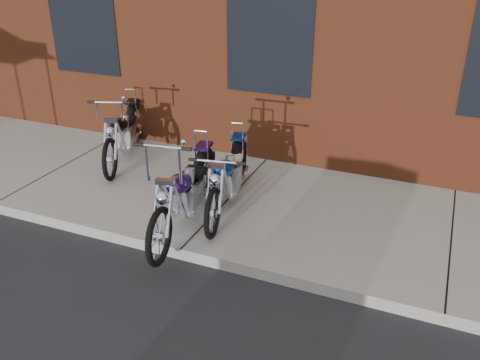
% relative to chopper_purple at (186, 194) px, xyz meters
% --- Properties ---
extents(ground, '(120.00, 120.00, 0.00)m').
position_rel_chopper_purple_xyz_m(ground, '(0.21, -0.57, -0.59)').
color(ground, black).
rests_on(ground, ground).
extents(sidewalk, '(22.00, 3.00, 0.15)m').
position_rel_chopper_purple_xyz_m(sidewalk, '(0.21, 0.93, -0.51)').
color(sidewalk, gray).
rests_on(sidewalk, ground).
extents(chopper_purple, '(0.65, 2.40, 1.35)m').
position_rel_chopper_purple_xyz_m(chopper_purple, '(0.00, 0.00, 0.00)').
color(chopper_purple, black).
rests_on(chopper_purple, sidewalk).
extents(chopper_blue, '(0.68, 2.25, 0.99)m').
position_rel_chopper_purple_xyz_m(chopper_blue, '(0.28, 0.70, -0.03)').
color(chopper_blue, black).
rests_on(chopper_blue, sidewalk).
extents(chopper_third, '(0.95, 2.21, 1.18)m').
position_rel_chopper_purple_xyz_m(chopper_third, '(-2.03, 1.57, -0.02)').
color(chopper_third, black).
rests_on(chopper_third, sidewalk).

